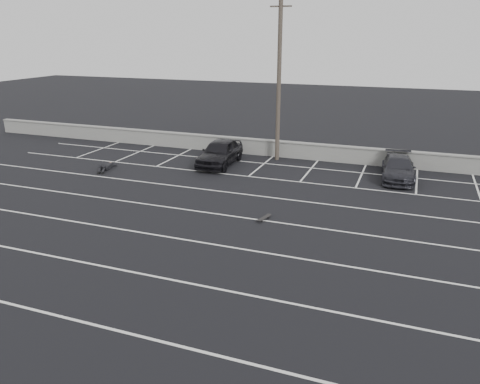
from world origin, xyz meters
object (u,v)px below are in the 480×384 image
at_px(person, 107,164).
at_px(skateboard, 264,218).
at_px(trash_bin, 392,162).
at_px(utility_pole, 279,80).
at_px(car_left, 220,152).
at_px(car_right, 398,168).

height_order(person, skateboard, person).
bearing_deg(trash_bin, utility_pole, -179.55).
relative_size(car_left, skateboard, 5.60).
distance_m(car_right, utility_pole, 8.87).
relative_size(utility_pole, person, 3.71).
height_order(car_right, trash_bin, car_right).
bearing_deg(utility_pole, car_right, -13.04).
bearing_deg(car_left, utility_pole, 37.17).
bearing_deg(trash_bin, car_left, -165.94).
distance_m(car_left, skateboard, 9.34).
relative_size(car_left, person, 1.73).
height_order(trash_bin, skateboard, trash_bin).
distance_m(car_right, skateboard, 9.84).
distance_m(car_left, trash_bin, 10.32).
bearing_deg(car_left, skateboard, -57.85).
relative_size(car_right, trash_bin, 4.28).
bearing_deg(skateboard, utility_pole, 118.41).
xyz_separation_m(car_right, person, (-16.51, -3.84, -0.37)).
xyz_separation_m(car_right, utility_pole, (-7.51, 1.74, 4.38)).
xyz_separation_m(car_left, skateboard, (5.30, -7.66, -0.71)).
bearing_deg(utility_pole, car_left, -140.29).
height_order(car_right, skateboard, car_right).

